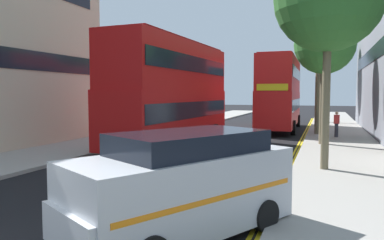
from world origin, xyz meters
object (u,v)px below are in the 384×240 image
(pedestrian_far, at_px, (337,124))
(double_decker_bus_oncoming, at_px, (280,92))
(double_decker_bus_away, at_px, (172,91))
(taxi_minivan, at_px, (180,185))

(pedestrian_far, bearing_deg, double_decker_bus_oncoming, 130.36)
(double_decker_bus_away, relative_size, taxi_minivan, 2.13)
(double_decker_bus_away, distance_m, double_decker_bus_oncoming, 12.33)
(double_decker_bus_oncoming, xyz_separation_m, taxi_minivan, (0.65, -22.96, -1.96))
(double_decker_bus_away, bearing_deg, taxi_minivan, -66.49)
(double_decker_bus_oncoming, bearing_deg, taxi_minivan, -88.37)
(double_decker_bus_away, bearing_deg, pedestrian_far, 39.11)
(double_decker_bus_away, height_order, taxi_minivan, double_decker_bus_away)
(pedestrian_far, bearing_deg, double_decker_bus_away, -140.89)
(taxi_minivan, relative_size, pedestrian_far, 3.16)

